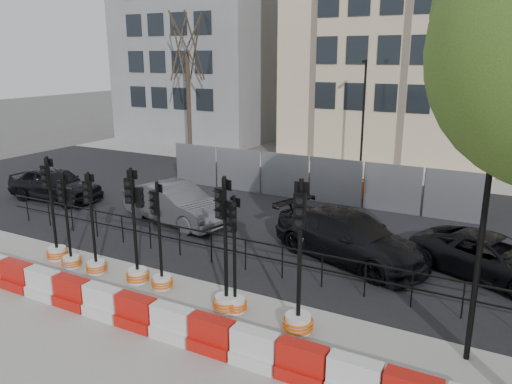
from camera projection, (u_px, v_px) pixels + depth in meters
The scene contains 24 objects.
ground at pixel (189, 278), 14.37m from camera, with size 120.00×120.00×0.00m, color #51514C.
sidewalk_near at pixel (115, 325), 11.82m from camera, with size 40.00×6.00×0.02m, color gray.
road at pixel (290, 212), 20.31m from camera, with size 40.00×14.00×0.03m, color black.
sidewalk_far at pixel (356, 170), 27.96m from camera, with size 40.00×4.00×0.02m, color gray.
building_grey at pixel (205, 44), 37.59m from camera, with size 11.00×9.06×14.00m.
building_cream at pixel (427, 7), 29.75m from camera, with size 15.00×10.06×18.00m.
kerb_railing at pixel (211, 242), 15.20m from camera, with size 18.00×0.04×1.00m.
heras_fencing at pixel (305, 180), 22.65m from camera, with size 14.33×1.72×2.00m.
lamp_post_far at pixel (363, 114), 26.01m from camera, with size 0.12×0.56×6.00m.
lamp_post_near at pixel (484, 214), 9.65m from camera, with size 0.12×0.56×6.00m.
tree_bare_far at pixel (187, 48), 30.80m from camera, with size 2.00×2.00×9.00m.
barrier_row at pixel (120, 308), 11.89m from camera, with size 16.75×0.50×0.80m.
traffic_signal_a at pixel (55, 239), 15.48m from camera, with size 0.65×0.65×3.30m.
traffic_signal_b at pixel (70, 246), 14.87m from camera, with size 0.58×0.58×2.96m.
traffic_signal_c at pixel (95, 253), 14.51m from camera, with size 0.60×0.60×3.06m.
traffic_signal_d at pixel (137, 256), 13.86m from camera, with size 0.65×0.65×3.32m.
traffic_signal_e at pixel (161, 267), 13.53m from camera, with size 0.60×0.60×3.04m.
traffic_signal_f at pixel (226, 281), 12.26m from camera, with size 0.69×0.69×3.48m.
traffic_signal_g at pixel (235, 289), 12.29m from camera, with size 0.60×0.60×3.03m.
traffic_signal_h at pixel (298, 303), 11.32m from camera, with size 0.72×0.72×3.67m.
car_a at pixel (55, 184), 21.85m from camera, with size 4.47×1.95×1.50m, color black.
car_b at pixel (176, 204), 18.90m from camera, with size 4.85×2.56×1.52m, color #494A4E.
car_c at pixel (349, 237), 15.46m from camera, with size 5.59×3.77×1.50m, color black.
car_d at pixel (492, 258), 14.19m from camera, with size 4.97×3.66×1.26m, color black.
Camera 1 is at (7.96, -10.71, 6.18)m, focal length 35.00 mm.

